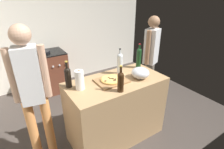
{
  "coord_description": "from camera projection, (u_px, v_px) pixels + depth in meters",
  "views": [
    {
      "loc": [
        -1.25,
        -1.12,
        2.02
      ],
      "look_at": [
        -0.06,
        0.7,
        0.99
      ],
      "focal_mm": 28.43,
      "sensor_mm": 36.0,
      "label": 1
    }
  ],
  "objects": [
    {
      "name": "ground_plane",
      "position": [
        94.0,
        107.0,
        3.41
      ],
      "size": [
        4.23,
        3.44,
        0.02
      ],
      "primitive_type": "cube",
      "color": "#3F3833"
    },
    {
      "name": "wine_bottle_green",
      "position": [
        121.0,
        81.0,
        2.05
      ],
      "size": [
        0.08,
        0.08,
        0.33
      ],
      "color": "#331E0F",
      "rests_on": "counter"
    },
    {
      "name": "mixing_bowl",
      "position": [
        140.0,
        73.0,
        2.39
      ],
      "size": [
        0.25,
        0.25,
        0.15
      ],
      "color": "#B2B2B7",
      "rests_on": "counter"
    },
    {
      "name": "paper_towel_roll",
      "position": [
        80.0,
        80.0,
        2.11
      ],
      "size": [
        0.11,
        0.11,
        0.24
      ],
      "color": "white",
      "rests_on": "counter"
    },
    {
      "name": "pizza",
      "position": [
        112.0,
        79.0,
        2.32
      ],
      "size": [
        0.29,
        0.29,
        0.03
      ],
      "color": "tan",
      "rests_on": "cutting_board"
    },
    {
      "name": "counter",
      "position": [
        116.0,
        109.0,
        2.55
      ],
      "size": [
        1.33,
        0.68,
        0.94
      ],
      "primitive_type": "cube",
      "color": "tan",
      "rests_on": "ground_plane"
    },
    {
      "name": "kitchen_wall_rear",
      "position": [
        61.0,
        26.0,
        3.96
      ],
      "size": [
        4.23,
        0.1,
        2.6
      ],
      "primitive_type": "cube",
      "color": "silver",
      "rests_on": "ground_plane"
    },
    {
      "name": "wine_bottle_clear",
      "position": [
        120.0,
        63.0,
        2.47
      ],
      "size": [
        0.08,
        0.08,
        0.38
      ],
      "color": "silver",
      "rests_on": "counter"
    },
    {
      "name": "cutting_board",
      "position": [
        112.0,
        81.0,
        2.33
      ],
      "size": [
        0.4,
        0.32,
        0.02
      ],
      "primitive_type": "cube",
      "color": "#9E7247",
      "rests_on": "counter"
    },
    {
      "name": "wine_bottle_amber",
      "position": [
        68.0,
        76.0,
        2.14
      ],
      "size": [
        0.08,
        0.08,
        0.34
      ],
      "color": "black",
      "rests_on": "counter"
    },
    {
      "name": "wine_bottle_dark",
      "position": [
        139.0,
        57.0,
        2.68
      ],
      "size": [
        0.07,
        0.07,
        0.38
      ],
      "color": "#143819",
      "rests_on": "counter"
    },
    {
      "name": "person_in_stripes",
      "position": [
        32.0,
        89.0,
        1.98
      ],
      "size": [
        0.4,
        0.24,
        1.74
      ],
      "color": "#D88C4C",
      "rests_on": "ground_plane"
    },
    {
      "name": "person_in_red",
      "position": [
        151.0,
        56.0,
        3.18
      ],
      "size": [
        0.38,
        0.27,
        1.65
      ],
      "color": "slate",
      "rests_on": "ground_plane"
    },
    {
      "name": "stove",
      "position": [
        51.0,
        72.0,
        3.79
      ],
      "size": [
        0.64,
        0.59,
        0.91
      ],
      "color": "brown",
      "rests_on": "ground_plane"
    }
  ]
}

